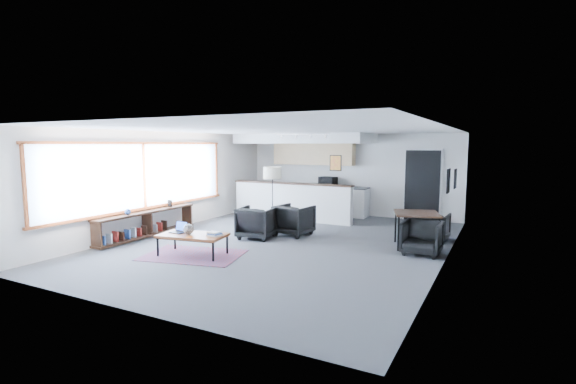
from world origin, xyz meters
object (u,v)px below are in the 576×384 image
at_px(ceramic_pot, 189,229).
at_px(dining_table, 417,216).
at_px(laptop, 180,229).
at_px(dining_chair_near, 422,239).
at_px(armchair_right, 294,218).
at_px(dining_chair_far, 433,227).
at_px(armchair_left, 257,221).
at_px(floor_lamp, 272,175).
at_px(book_stack, 214,234).
at_px(microwave, 328,180).
at_px(coffee_table, 193,236).

distance_m(ceramic_pot, dining_table, 4.92).
xyz_separation_m(laptop, dining_chair_near, (4.53, 2.22, -0.18)).
bearing_deg(armchair_right, dining_chair_far, -155.68).
xyz_separation_m(armchair_left, dining_chair_far, (3.83, 1.77, -0.11)).
distance_m(armchair_left, armchair_right, 0.97).
height_order(floor_lamp, dining_table, floor_lamp).
bearing_deg(book_stack, microwave, 89.47).
relative_size(dining_table, microwave, 2.14).
bearing_deg(microwave, floor_lamp, -91.84).
xyz_separation_m(armchair_right, microwave, (-0.43, 3.29, 0.69)).
distance_m(dining_chair_far, microwave, 4.33).
relative_size(dining_chair_far, microwave, 1.14).
height_order(book_stack, dining_chair_far, dining_chair_far).
height_order(laptop, dining_chair_far, laptop).
relative_size(armchair_right, dining_table, 0.73).
bearing_deg(dining_table, dining_chair_near, -68.73).
distance_m(floor_lamp, dining_chair_near, 4.30).
relative_size(floor_lamp, microwave, 3.10).
bearing_deg(floor_lamp, book_stack, -82.82).
relative_size(laptop, dining_chair_far, 0.52).
distance_m(laptop, dining_chair_far, 5.85).
distance_m(armchair_right, dining_chair_near, 3.22).
distance_m(book_stack, microwave, 5.94).
bearing_deg(microwave, dining_table, -36.18).
bearing_deg(dining_table, book_stack, -141.52).
bearing_deg(laptop, armchair_left, 73.10).
height_order(dining_chair_near, dining_chair_far, dining_chair_near).
relative_size(book_stack, floor_lamp, 0.17).
distance_m(book_stack, dining_table, 4.40).
relative_size(ceramic_pot, armchair_right, 0.26).
bearing_deg(coffee_table, laptop, 165.41).
bearing_deg(armchair_left, microwave, -101.77).
relative_size(floor_lamp, dining_table, 1.45).
bearing_deg(armchair_right, dining_chair_near, 178.26).
bearing_deg(dining_chair_near, book_stack, -147.95).
height_order(armchair_right, dining_chair_far, armchair_right).
bearing_deg(book_stack, ceramic_pot, -165.45).
relative_size(coffee_table, floor_lamp, 0.87).
xyz_separation_m(ceramic_pot, dining_chair_far, (4.21, 3.79, -0.24)).
distance_m(armchair_left, floor_lamp, 1.58).
bearing_deg(coffee_table, armchair_left, 70.59).
bearing_deg(ceramic_pot, dining_chair_far, 42.00).
bearing_deg(dining_table, microwave, 136.95).
xyz_separation_m(ceramic_pot, armchair_right, (1.02, 2.75, -0.13)).
height_order(armchair_right, floor_lamp, floor_lamp).
height_order(dining_chair_near, microwave, microwave).
xyz_separation_m(dining_table, microwave, (-3.39, 3.17, 0.40)).
xyz_separation_m(armchair_right, dining_table, (2.96, 0.13, 0.29)).
xyz_separation_m(book_stack, dining_chair_far, (3.67, 3.65, -0.17)).
bearing_deg(armchair_right, ceramic_pot, 75.82).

